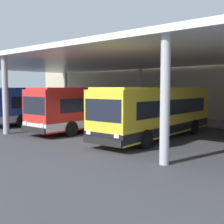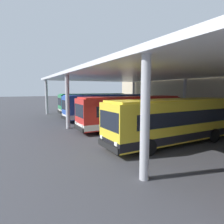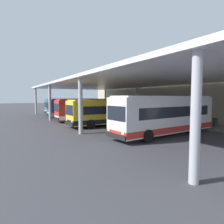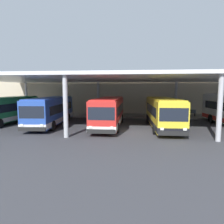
% 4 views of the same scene
% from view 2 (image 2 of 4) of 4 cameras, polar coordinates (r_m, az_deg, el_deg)
% --- Properties ---
extents(ground_plane, '(200.00, 200.00, 0.00)m').
position_cam_2_polar(ground_plane, '(15.10, 2.80, -8.09)').
color(ground_plane, '#3D3D42').
extents(platform_kerb, '(42.00, 4.50, 0.18)m').
position_cam_2_polar(platform_kerb, '(23.23, 28.72, -3.44)').
color(platform_kerb, gray).
rests_on(platform_kerb, ground).
extents(canopy_shelter, '(40.00, 17.00, 5.55)m').
position_cam_2_polar(canopy_shelter, '(18.08, 18.40, 11.00)').
color(canopy_shelter, silver).
rests_on(canopy_shelter, ground).
extents(bus_nearest_bay, '(2.91, 10.59, 3.17)m').
position_cam_2_polar(bus_nearest_bay, '(30.63, -5.57, 2.58)').
color(bus_nearest_bay, '#28844C').
rests_on(bus_nearest_bay, ground).
extents(bus_second_bay, '(3.27, 10.68, 3.17)m').
position_cam_2_polar(bus_second_bay, '(24.95, -2.24, 1.66)').
color(bus_second_bay, '#284CA8').
rests_on(bus_second_bay, ground).
extents(bus_middle_bay, '(2.79, 10.55, 3.17)m').
position_cam_2_polar(bus_middle_bay, '(18.90, 5.54, 0.01)').
color(bus_middle_bay, red).
rests_on(bus_middle_bay, ground).
extents(bus_far_bay, '(2.89, 10.58, 3.17)m').
position_cam_2_polar(bus_far_bay, '(14.40, 17.65, -2.40)').
color(bus_far_bay, yellow).
rests_on(bus_far_bay, ground).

